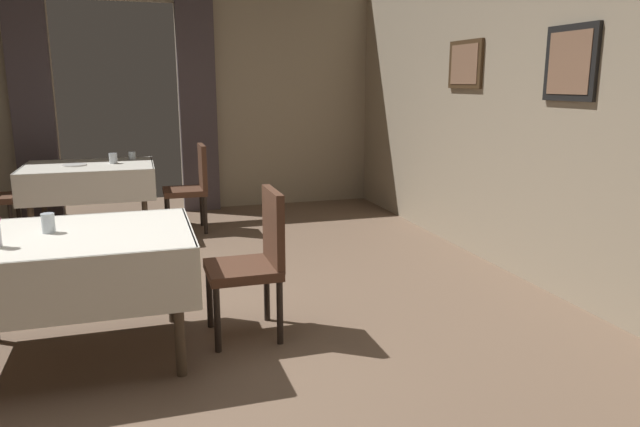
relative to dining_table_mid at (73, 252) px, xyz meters
The scene contains 11 objects.
ground 0.68m from the dining_table_mid, 31.19° to the right, with size 10.08×10.08×0.00m, color #7A604C.
wall_right 3.50m from the dining_table_mid, ahead, with size 0.16×8.40×3.00m.
wall_back 4.16m from the dining_table_mid, 87.30° to the left, with size 6.40×0.27×3.00m.
dining_table_mid is the anchor object (origin of this frame).
dining_table_far 2.98m from the dining_table_mid, 92.15° to the left, with size 1.28×1.06×0.75m.
chair_mid_right 1.05m from the dining_table_mid, ahead, with size 0.44×0.44×0.93m.
chair_far_right 3.02m from the dining_table_mid, 72.46° to the left, with size 0.44×0.44×0.93m.
glass_mid_b 0.21m from the dining_table_mid, 156.74° to the left, with size 0.07×0.07×0.11m, color silver.
plate_far_a 2.95m from the dining_table_mid, 94.77° to the left, with size 0.24×0.24×0.01m, color white.
glass_far_b 3.00m from the dining_table_mid, 87.55° to the left, with size 0.08×0.08×0.11m, color silver.
glass_far_c 3.31m from the dining_table_mid, 84.53° to the left, with size 0.08×0.08×0.08m, color silver.
Camera 1 is at (0.20, -3.32, 1.57)m, focal length 32.92 mm.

